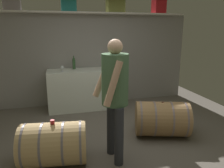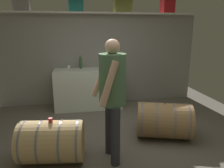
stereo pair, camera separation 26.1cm
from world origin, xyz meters
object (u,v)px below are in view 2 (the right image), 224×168
Objects in this scene: toolcase_red at (167,6)px; winemaker_pouring at (112,89)px; toolcase_olive at (123,5)px; wine_glass at (69,67)px; toolcase_grey at (22,5)px; work_cabinet at (88,89)px; tasting_cup at (50,120)px; wine_barrel_far at (164,120)px; wine_bottle_green at (81,63)px; wine_barrel_near at (52,141)px; toolcase_teal at (76,6)px.

winemaker_pouring is at bearing -125.21° from toolcase_red.
toolcase_olive reaches higher than winemaker_pouring.
wine_glass is (-2.43, -0.32, -1.38)m from toolcase_red.
toolcase_grey is 3.38m from toolcase_red.
wine_glass is at bearing -170.44° from work_cabinet.
toolcase_red is at bearing 42.31° from tasting_cup.
wine_glass reaches higher than tasting_cup.
winemaker_pouring is (1.58, -2.49, -1.30)m from toolcase_grey.
work_cabinet is 2.12m from wine_barrel_far.
toolcase_grey is 3.84m from wine_barrel_far.
work_cabinet is at bearing -1.38° from winemaker_pouring.
toolcase_olive reaches higher than toolcase_red.
wine_barrel_far is at bearing -55.07° from wine_bottle_green.
toolcase_red reaches higher than toolcase_grey.
wine_barrel_near is (-0.65, -2.16, -0.16)m from work_cabinet.
wine_bottle_green reaches higher than work_cabinet.
wine_barrel_near is at bearing -106.78° from work_cabinet.
wine_barrel_far is (1.34, -1.92, -0.76)m from wine_bottle_green.
wine_bottle_green is 0.18× the size of winemaker_pouring.
toolcase_red reaches higher than toolcase_teal.
wine_bottle_green is (-1.03, -0.08, -1.33)m from toolcase_olive.
toolcase_grey is at bearing -179.76° from toolcase_teal.
wine_barrel_far is at bearing -40.34° from toolcase_grey.
toolcase_red is 2.74× the size of wine_glass.
tasting_cup is at bearing 7.14° from wine_barrel_near.
toolcase_red reaches higher than tasting_cup.
work_cabinet reaches higher than tasting_cup.
toolcase_olive is at bearing -2.45° from toolcase_grey.
winemaker_pouring is at bearing -109.55° from toolcase_olive.
wine_bottle_green reaches higher than wine_barrel_near.
toolcase_grey is 1.03× the size of toolcase_teal.
tasting_cup is at bearing -100.08° from toolcase_teal.
winemaker_pouring is (0.84, -0.08, 0.42)m from tasting_cup.
wine_barrel_far is (1.84, 0.41, 0.01)m from wine_barrel_near.
wine_barrel_near is 1.88m from wine_barrel_far.
toolcase_teal is 1.06× the size of wine_bottle_green.
winemaker_pouring is (0.40, -2.49, -1.31)m from toolcase_teal.
wine_barrel_far is at bearing -111.33° from toolcase_red.
wine_barrel_near is at bearing -102.02° from wine_bottle_green.
toolcase_grey is 1.67m from wine_glass.
toolcase_grey is at bearing 158.89° from wine_barrel_far.
wine_glass is (0.95, -0.32, -1.34)m from toolcase_grey.
toolcase_olive is at bearing 15.53° from work_cabinet.
toolcase_red is (2.21, 0.00, 0.03)m from toolcase_teal.
toolcase_teal is 1.93m from work_cabinet.
wine_bottle_green is 2.43m from winemaker_pouring.
wine_barrel_far is at bearing 12.50° from tasting_cup.
toolcase_olive is 0.26× the size of work_cabinet.
wine_bottle_green is at bearing 141.71° from wine_barrel_far.
toolcase_red is at bearing 7.42° from wine_glass.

